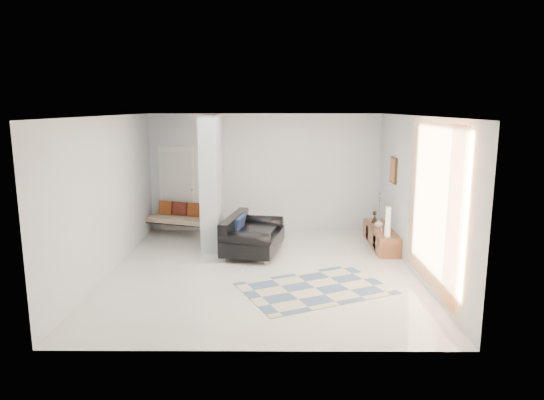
{
  "coord_description": "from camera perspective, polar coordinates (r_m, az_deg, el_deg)",
  "views": [
    {
      "loc": [
        0.23,
        -8.49,
        2.95
      ],
      "look_at": [
        0.18,
        0.6,
        1.2
      ],
      "focal_mm": 32.0,
      "sensor_mm": 36.0,
      "label": 1
    }
  ],
  "objects": [
    {
      "name": "area_rug",
      "position": [
        8.17,
        5.06,
        -10.28
      ],
      "size": [
        2.75,
        2.37,
        0.01
      ],
      "primitive_type": "cube",
      "rotation": [
        0.0,
        0.0,
        0.43
      ],
      "color": "beige",
      "rests_on": "floor"
    },
    {
      "name": "media_console",
      "position": [
        10.7,
        12.69,
        -4.25
      ],
      "size": [
        0.45,
        1.82,
        0.8
      ],
      "color": "brown",
      "rests_on": "floor"
    },
    {
      "name": "wall_left",
      "position": [
        9.14,
        -18.74,
        0.53
      ],
      "size": [
        0.0,
        6.0,
        6.0
      ],
      "primitive_type": "plane",
      "rotation": [
        1.57,
        0.0,
        1.57
      ],
      "color": "silver",
      "rests_on": "ground"
    },
    {
      "name": "vase",
      "position": [
        10.66,
        12.45,
        -2.71
      ],
      "size": [
        0.18,
        0.18,
        0.19
      ],
      "primitive_type": "imported",
      "rotation": [
        0.0,
        0.0,
        -0.03
      ],
      "color": "white",
      "rests_on": "media_console"
    },
    {
      "name": "ceiling",
      "position": [
        8.5,
        -1.27,
        9.87
      ],
      "size": [
        6.0,
        6.0,
        0.0
      ],
      "primitive_type": "plane",
      "rotation": [
        3.14,
        0.0,
        0.0
      ],
      "color": "white",
      "rests_on": "wall_back"
    },
    {
      "name": "daybed",
      "position": [
        11.47,
        -10.49,
        -2.05
      ],
      "size": [
        1.81,
        1.2,
        0.77
      ],
      "rotation": [
        0.0,
        0.0,
        -0.33
      ],
      "color": "black",
      "rests_on": "floor"
    },
    {
      "name": "curtain",
      "position": [
        7.88,
        18.33,
        -0.65
      ],
      "size": [
        0.0,
        2.55,
        2.55
      ],
      "primitive_type": "plane",
      "rotation": [
        1.57,
        0.0,
        1.57
      ],
      "color": "#FF9743",
      "rests_on": "wall_right"
    },
    {
      "name": "cylinder_lamp",
      "position": [
        9.96,
        13.48,
        -2.51
      ],
      "size": [
        0.11,
        0.11,
        0.59
      ],
      "primitive_type": "cylinder",
      "color": "white",
      "rests_on": "media_console"
    },
    {
      "name": "wall_art",
      "position": [
        10.47,
        14.09,
        3.42
      ],
      "size": [
        0.04,
        0.45,
        0.55
      ],
      "primitive_type": "cube",
      "color": "#3B2410",
      "rests_on": "wall_right"
    },
    {
      "name": "partition_column",
      "position": [
        10.3,
        -7.12,
        2.14
      ],
      "size": [
        0.35,
        1.2,
        2.8
      ],
      "primitive_type": "cube",
      "color": "#B6BBBE",
      "rests_on": "floor"
    },
    {
      "name": "wall_right",
      "position": [
        8.99,
        16.57,
        0.5
      ],
      "size": [
        0.0,
        6.0,
        6.0
      ],
      "primitive_type": "plane",
      "rotation": [
        1.57,
        0.0,
        -1.57
      ],
      "color": "silver",
      "rests_on": "ground"
    },
    {
      "name": "bronze_figurine",
      "position": [
        11.08,
        11.97,
        -1.97
      ],
      "size": [
        0.14,
        0.14,
        0.26
      ],
      "primitive_type": null,
      "rotation": [
        0.0,
        0.0,
        0.04
      ],
      "color": "black",
      "rests_on": "media_console"
    },
    {
      "name": "loveseat",
      "position": [
        9.98,
        -2.57,
        -4.23
      ],
      "size": [
        1.31,
        1.88,
        0.76
      ],
      "rotation": [
        0.0,
        0.0,
        -0.19
      ],
      "color": "silver",
      "rests_on": "floor"
    },
    {
      "name": "hallway_door",
      "position": [
        11.85,
        -11.04,
        1.31
      ],
      "size": [
        0.85,
        0.06,
        2.04
      ],
      "primitive_type": "cube",
      "color": "white",
      "rests_on": "floor"
    },
    {
      "name": "wall_front",
      "position": [
        5.71,
        -2.04,
        -4.88
      ],
      "size": [
        6.0,
        0.0,
        6.0
      ],
      "primitive_type": "plane",
      "rotation": [
        -1.57,
        0.0,
        0.0
      ],
      "color": "silver",
      "rests_on": "ground"
    },
    {
      "name": "floor",
      "position": [
        9.0,
        -1.19,
        -8.27
      ],
      "size": [
        6.0,
        6.0,
        0.0
      ],
      "primitive_type": "plane",
      "color": "white",
      "rests_on": "ground"
    },
    {
      "name": "wall_back",
      "position": [
        11.6,
        -0.83,
        3.21
      ],
      "size": [
        6.0,
        0.0,
        6.0
      ],
      "primitive_type": "plane",
      "rotation": [
        1.57,
        0.0,
        0.0
      ],
      "color": "silver",
      "rests_on": "ground"
    }
  ]
}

